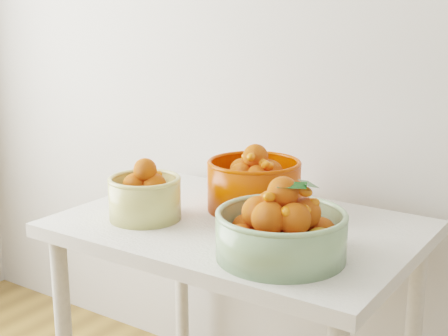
{
  "coord_description": "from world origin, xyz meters",
  "views": [
    {
      "loc": [
        0.59,
        0.16,
        1.34
      ],
      "look_at": [
        -0.33,
        1.55,
        0.92
      ],
      "focal_mm": 50.0,
      "sensor_mm": 36.0,
      "label": 1
    }
  ],
  "objects_px": {
    "bowl_cream": "(145,196)",
    "bowl_green": "(282,230)",
    "table": "(239,253)",
    "bowl_orange": "(254,184)"
  },
  "relations": [
    {
      "from": "bowl_cream",
      "to": "bowl_green",
      "type": "height_order",
      "value": "bowl_green"
    },
    {
      "from": "table",
      "to": "bowl_cream",
      "type": "relative_size",
      "value": 3.67
    },
    {
      "from": "table",
      "to": "bowl_orange",
      "type": "distance_m",
      "value": 0.22
    },
    {
      "from": "bowl_orange",
      "to": "bowl_cream",
      "type": "bearing_deg",
      "value": -130.98
    },
    {
      "from": "table",
      "to": "bowl_green",
      "type": "distance_m",
      "value": 0.33
    },
    {
      "from": "bowl_cream",
      "to": "bowl_green",
      "type": "distance_m",
      "value": 0.48
    },
    {
      "from": "bowl_cream",
      "to": "table",
      "type": "bearing_deg",
      "value": 26.79
    },
    {
      "from": "bowl_green",
      "to": "bowl_cream",
      "type": "bearing_deg",
      "value": 174.8
    },
    {
      "from": "bowl_cream",
      "to": "bowl_orange",
      "type": "xyz_separation_m",
      "value": [
        0.22,
        0.25,
        0.01
      ]
    },
    {
      "from": "bowl_green",
      "to": "bowl_orange",
      "type": "bearing_deg",
      "value": 130.92
    }
  ]
}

